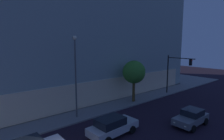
# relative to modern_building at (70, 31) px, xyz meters

# --- Properties ---
(modern_building) EXTENTS (35.64, 25.65, 21.01)m
(modern_building) POSITION_rel_modern_building_xyz_m (0.00, 0.00, 0.00)
(modern_building) COLOR #4C4C51
(modern_building) RESTS_ON ground
(traffic_light_far_corner) EXTENTS (0.54, 4.62, 6.12)m
(traffic_light_far_corner) POSITION_rel_modern_building_xyz_m (9.40, -16.50, -6.13)
(traffic_light_far_corner) COLOR black
(traffic_light_far_corner) RESTS_ON sidewalk_corner
(street_lamp_sidewalk) EXTENTS (0.44, 0.44, 8.69)m
(street_lamp_sidewalk) POSITION_rel_modern_building_xyz_m (-6.82, -14.72, -4.89)
(street_lamp_sidewalk) COLOR #515151
(street_lamp_sidewalk) RESTS_ON sidewalk_corner
(sidewalk_tree) EXTENTS (3.11, 3.11, 5.65)m
(sidewalk_tree) POSITION_rel_modern_building_xyz_m (1.95, -14.77, -6.21)
(sidewalk_tree) COLOR brown
(sidewalk_tree) RESTS_ON sidewalk_corner
(car_silver) EXTENTS (4.75, 2.29, 1.67)m
(car_silver) POSITION_rel_modern_building_xyz_m (-6.21, -20.04, -9.56)
(car_silver) COLOR #B7BABF
(car_silver) RESTS_ON ground
(car_grey) EXTENTS (4.08, 2.05, 1.58)m
(car_grey) POSITION_rel_modern_building_xyz_m (1.11, -23.42, -9.62)
(car_grey) COLOR slate
(car_grey) RESTS_ON ground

